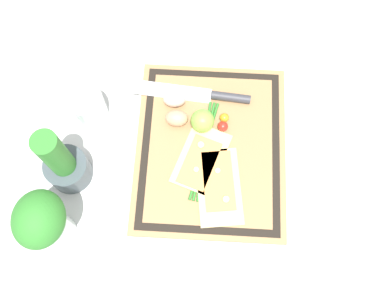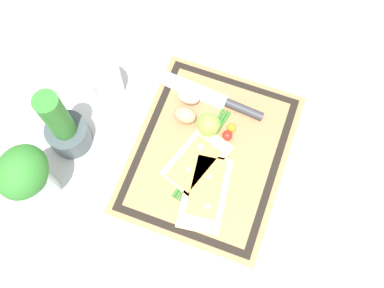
{
  "view_description": "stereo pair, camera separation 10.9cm",
  "coord_description": "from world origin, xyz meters",
  "px_view_note": "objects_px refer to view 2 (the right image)",
  "views": [
    {
      "loc": [
        -0.37,
        0.03,
        1.06
      ],
      "look_at": [
        0.0,
        0.05,
        0.03
      ],
      "focal_mm": 42.0,
      "sensor_mm": 36.0,
      "label": 1
    },
    {
      "loc": [
        -0.35,
        -0.08,
        1.06
      ],
      "look_at": [
        0.0,
        0.05,
        0.03
      ],
      "focal_mm": 42.0,
      "sensor_mm": 36.0,
      "label": 2
    }
  ],
  "objects_px": {
    "pizza_slice_near": "(206,191)",
    "cherry_tomato_yellow": "(232,128)",
    "pizza_slice_far": "(196,161)",
    "egg_pink": "(189,96)",
    "egg_brown": "(185,115)",
    "cherry_tomato_red": "(227,136)",
    "herb_pot": "(64,128)",
    "lime": "(209,125)",
    "sauce_jar": "(105,82)",
    "herb_glass": "(28,177)",
    "knife": "(225,102)"
  },
  "relations": [
    {
      "from": "pizza_slice_near",
      "to": "cherry_tomato_yellow",
      "type": "distance_m",
      "value": 0.17
    },
    {
      "from": "pizza_slice_far",
      "to": "egg_pink",
      "type": "distance_m",
      "value": 0.17
    },
    {
      "from": "pizza_slice_far",
      "to": "egg_brown",
      "type": "bearing_deg",
      "value": 33.33
    },
    {
      "from": "egg_pink",
      "to": "cherry_tomato_red",
      "type": "xyz_separation_m",
      "value": [
        -0.06,
        -0.12,
        -0.01
      ]
    },
    {
      "from": "pizza_slice_far",
      "to": "herb_pot",
      "type": "height_order",
      "value": "herb_pot"
    },
    {
      "from": "egg_brown",
      "to": "lime",
      "type": "relative_size",
      "value": 0.98
    },
    {
      "from": "cherry_tomato_yellow",
      "to": "sauce_jar",
      "type": "distance_m",
      "value": 0.34
    },
    {
      "from": "pizza_slice_near",
      "to": "lime",
      "type": "bearing_deg",
      "value": 17.01
    },
    {
      "from": "herb_glass",
      "to": "sauce_jar",
      "type": "bearing_deg",
      "value": -6.92
    },
    {
      "from": "knife",
      "to": "pizza_slice_near",
      "type": "bearing_deg",
      "value": -172.41
    },
    {
      "from": "egg_brown",
      "to": "cherry_tomato_yellow",
      "type": "distance_m",
      "value": 0.12
    },
    {
      "from": "knife",
      "to": "sauce_jar",
      "type": "bearing_deg",
      "value": 101.99
    },
    {
      "from": "knife",
      "to": "herb_pot",
      "type": "bearing_deg",
      "value": 123.94
    },
    {
      "from": "knife",
      "to": "cherry_tomato_red",
      "type": "relative_size",
      "value": 11.96
    },
    {
      "from": "egg_pink",
      "to": "herb_pot",
      "type": "bearing_deg",
      "value": 129.74
    },
    {
      "from": "cherry_tomato_red",
      "to": "herb_glass",
      "type": "xyz_separation_m",
      "value": [
        -0.27,
        0.37,
        0.1
      ]
    },
    {
      "from": "egg_brown",
      "to": "lime",
      "type": "bearing_deg",
      "value": -96.36
    },
    {
      "from": "knife",
      "to": "cherry_tomato_red",
      "type": "height_order",
      "value": "cherry_tomato_red"
    },
    {
      "from": "cherry_tomato_yellow",
      "to": "herb_pot",
      "type": "xyz_separation_m",
      "value": [
        -0.16,
        0.37,
        0.05
      ]
    },
    {
      "from": "knife",
      "to": "lime",
      "type": "bearing_deg",
      "value": 168.91
    },
    {
      "from": "cherry_tomato_yellow",
      "to": "herb_glass",
      "type": "height_order",
      "value": "herb_glass"
    },
    {
      "from": "egg_pink",
      "to": "lime",
      "type": "relative_size",
      "value": 0.98
    },
    {
      "from": "knife",
      "to": "egg_brown",
      "type": "distance_m",
      "value": 0.11
    },
    {
      "from": "pizza_slice_far",
      "to": "egg_brown",
      "type": "distance_m",
      "value": 0.12
    },
    {
      "from": "herb_pot",
      "to": "egg_pink",
      "type": "bearing_deg",
      "value": -50.26
    },
    {
      "from": "cherry_tomato_red",
      "to": "sauce_jar",
      "type": "height_order",
      "value": "sauce_jar"
    },
    {
      "from": "knife",
      "to": "egg_pink",
      "type": "bearing_deg",
      "value": 103.92
    },
    {
      "from": "cherry_tomato_red",
      "to": "cherry_tomato_yellow",
      "type": "xyz_separation_m",
      "value": [
        0.02,
        -0.0,
        -0.0
      ]
    },
    {
      "from": "pizza_slice_near",
      "to": "egg_pink",
      "type": "height_order",
      "value": "egg_pink"
    },
    {
      "from": "pizza_slice_far",
      "to": "herb_glass",
      "type": "distance_m",
      "value": 0.39
    },
    {
      "from": "knife",
      "to": "lime",
      "type": "distance_m",
      "value": 0.09
    },
    {
      "from": "sauce_jar",
      "to": "herb_pot",
      "type": "bearing_deg",
      "value": 169.46
    },
    {
      "from": "cherry_tomato_red",
      "to": "herb_pot",
      "type": "relative_size",
      "value": 0.11
    },
    {
      "from": "lime",
      "to": "knife",
      "type": "bearing_deg",
      "value": -11.09
    },
    {
      "from": "cherry_tomato_yellow",
      "to": "pizza_slice_far",
      "type": "bearing_deg",
      "value": 153.98
    },
    {
      "from": "knife",
      "to": "herb_pot",
      "type": "distance_m",
      "value": 0.4
    },
    {
      "from": "lime",
      "to": "herb_pot",
      "type": "bearing_deg",
      "value": 114.08
    },
    {
      "from": "pizza_slice_far",
      "to": "egg_brown",
      "type": "relative_size",
      "value": 3.31
    },
    {
      "from": "pizza_slice_near",
      "to": "lime",
      "type": "distance_m",
      "value": 0.16
    },
    {
      "from": "herb_glass",
      "to": "egg_brown",
      "type": "bearing_deg",
      "value": -41.57
    },
    {
      "from": "pizza_slice_far",
      "to": "knife",
      "type": "bearing_deg",
      "value": -5.01
    },
    {
      "from": "pizza_slice_near",
      "to": "herb_glass",
      "type": "distance_m",
      "value": 0.4
    },
    {
      "from": "cherry_tomato_yellow",
      "to": "herb_pot",
      "type": "height_order",
      "value": "herb_pot"
    },
    {
      "from": "cherry_tomato_yellow",
      "to": "lime",
      "type": "bearing_deg",
      "value": 108.99
    },
    {
      "from": "lime",
      "to": "cherry_tomato_yellow",
      "type": "distance_m",
      "value": 0.06
    },
    {
      "from": "egg_pink",
      "to": "cherry_tomato_yellow",
      "type": "bearing_deg",
      "value": -107.57
    },
    {
      "from": "lime",
      "to": "herb_pot",
      "type": "xyz_separation_m",
      "value": [
        -0.14,
        0.31,
        0.04
      ]
    },
    {
      "from": "pizza_slice_near",
      "to": "cherry_tomato_yellow",
      "type": "height_order",
      "value": "same"
    },
    {
      "from": "cherry_tomato_red",
      "to": "herb_pot",
      "type": "bearing_deg",
      "value": 110.27
    },
    {
      "from": "herb_pot",
      "to": "herb_glass",
      "type": "height_order",
      "value": "herb_pot"
    }
  ]
}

